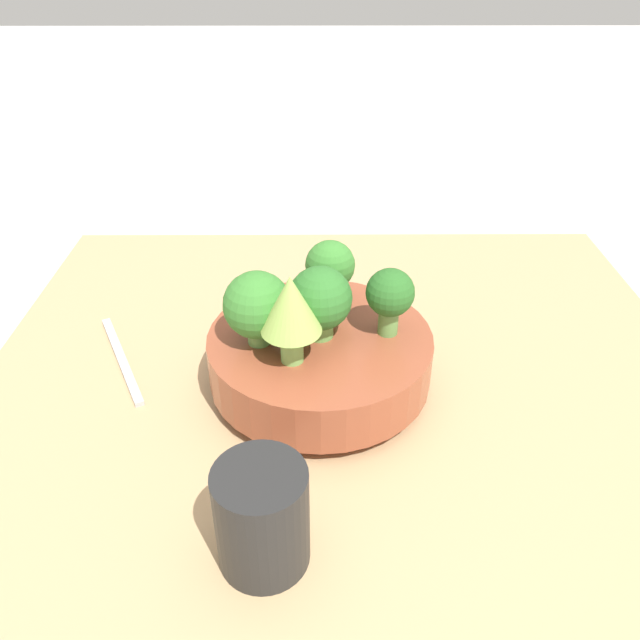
% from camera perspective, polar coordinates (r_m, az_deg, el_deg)
% --- Properties ---
extents(ground_plane, '(6.00, 6.00, 0.00)m').
position_cam_1_polar(ground_plane, '(0.73, 2.17, -10.21)').
color(ground_plane, silver).
extents(table, '(0.84, 0.84, 0.05)m').
position_cam_1_polar(table, '(0.71, 2.21, -8.77)').
color(table, tan).
rests_on(table, ground_plane).
extents(bowl, '(0.24, 0.24, 0.07)m').
position_cam_1_polar(bowl, '(0.69, -0.00, -3.42)').
color(bowl, brown).
rests_on(bowl, table).
extents(broccoli_floret_center, '(0.07, 0.07, 0.08)m').
position_cam_1_polar(broccoli_floret_center, '(0.65, -0.00, 1.84)').
color(broccoli_floret_center, '#6BA34C').
rests_on(broccoli_floret_center, bowl).
extents(romanesco_piece_near, '(0.06, 0.06, 0.10)m').
position_cam_1_polar(romanesco_piece_near, '(0.60, -2.69, 1.15)').
color(romanesco_piece_near, '#7AB256').
rests_on(romanesco_piece_near, bowl).
extents(broccoli_floret_left, '(0.06, 0.06, 0.08)m').
position_cam_1_polar(broccoli_floret_left, '(0.70, 0.93, 4.81)').
color(broccoli_floret_left, '#609347').
rests_on(broccoli_floret_left, bowl).
extents(broccoli_floret_back, '(0.05, 0.05, 0.08)m').
position_cam_1_polar(broccoli_floret_back, '(0.65, 6.42, 2.26)').
color(broccoli_floret_back, '#609347').
rests_on(broccoli_floret_back, bowl).
extents(broccoli_floret_front, '(0.07, 0.07, 0.08)m').
position_cam_1_polar(broccoli_floret_front, '(0.64, -5.76, 1.29)').
color(broccoli_floret_front, '#6BA34C').
rests_on(broccoli_floret_front, bowl).
extents(cup, '(0.08, 0.08, 0.10)m').
position_cam_1_polar(cup, '(0.52, -5.32, -17.52)').
color(cup, black).
rests_on(cup, table).
extents(fork, '(0.17, 0.09, 0.01)m').
position_cam_1_polar(fork, '(0.78, -17.70, -3.40)').
color(fork, '#B2B2B7').
rests_on(fork, table).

